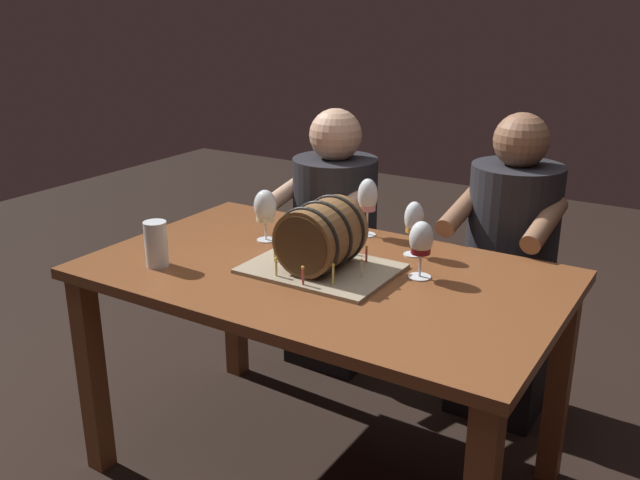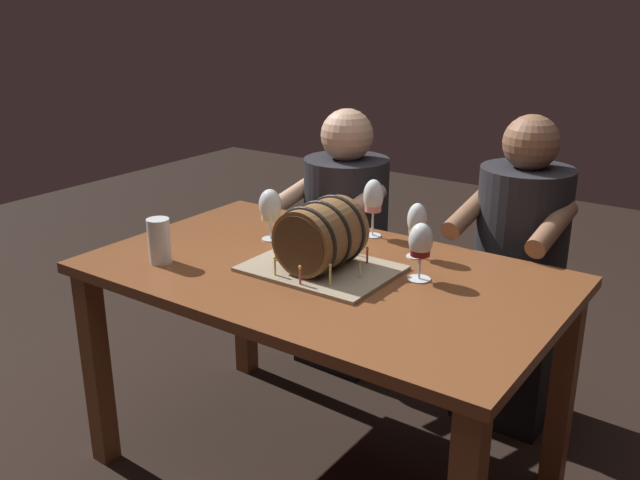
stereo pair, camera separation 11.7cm
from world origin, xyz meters
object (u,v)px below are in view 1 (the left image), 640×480
object	(u,v)px
wine_glass_red	(421,241)
person_seated_left	(334,247)
person_seated_right	(508,280)
beer_pint	(156,247)
wine_glass_white	(265,208)
wine_glass_amber	(414,220)
barrel_cake	(320,240)
dining_table	(322,300)
wine_glass_rose	(368,198)

from	to	relation	value
wine_glass_red	person_seated_left	world-z (taller)	person_seated_left
person_seated_right	beer_pint	bearing A→B (deg)	-131.16
wine_glass_red	beer_pint	world-z (taller)	wine_glass_red
wine_glass_white	beer_pint	xyz separation A→B (m)	(-0.15, -0.38, -0.05)
wine_glass_white	person_seated_left	distance (m)	0.68
wine_glass_amber	person_seated_right	distance (m)	0.59
wine_glass_amber	person_seated_left	xyz separation A→B (m)	(-0.57, 0.45, -0.34)
barrel_cake	wine_glass_red	bearing A→B (deg)	20.47
wine_glass_amber	beer_pint	xyz separation A→B (m)	(-0.65, -0.52, -0.06)
dining_table	person_seated_left	distance (m)	0.83
wine_glass_red	person_seated_right	distance (m)	0.71
wine_glass_rose	wine_glass_white	size ratio (longest dim) A/B	1.14
beer_pint	dining_table	bearing A→B (deg)	28.15
dining_table	person_seated_right	world-z (taller)	person_seated_right
wine_glass_amber	person_seated_left	bearing A→B (deg)	141.56
barrel_cake	wine_glass_red	world-z (taller)	barrel_cake
barrel_cake	beer_pint	distance (m)	0.52
person_seated_right	barrel_cake	bearing A→B (deg)	-118.03
dining_table	person_seated_left	world-z (taller)	person_seated_left
wine_glass_white	wine_glass_amber	bearing A→B (deg)	15.49
wine_glass_red	beer_pint	xyz separation A→B (m)	(-0.75, -0.35, -0.05)
wine_glass_rose	person_seated_left	distance (m)	0.61
wine_glass_rose	person_seated_right	distance (m)	0.65
wine_glass_red	person_seated_left	size ratio (longest dim) A/B	0.16
dining_table	barrel_cake	world-z (taller)	barrel_cake
person_seated_left	person_seated_right	xyz separation A→B (m)	(0.77, -0.00, 0.01)
barrel_cake	wine_glass_red	xyz separation A→B (m)	(0.29, 0.11, 0.02)
dining_table	person_seated_right	xyz separation A→B (m)	(0.38, 0.72, -0.10)
wine_glass_rose	beer_pint	distance (m)	0.75
wine_glass_rose	beer_pint	size ratio (longest dim) A/B	1.42
wine_glass_rose	beer_pint	xyz separation A→B (m)	(-0.42, -0.62, -0.07)
wine_glass_red	beer_pint	size ratio (longest dim) A/B	1.23
wine_glass_rose	beer_pint	world-z (taller)	wine_glass_rose
person_seated_left	wine_glass_red	bearing A→B (deg)	-42.80
wine_glass_rose	person_seated_right	size ratio (longest dim) A/B	0.18
beer_pint	person_seated_right	xyz separation A→B (m)	(0.85, 0.97, -0.27)
wine_glass_amber	wine_glass_rose	distance (m)	0.25
wine_glass_rose	person_seated_right	bearing A→B (deg)	39.75
wine_glass_red	wine_glass_white	world-z (taller)	wine_glass_white
barrel_cake	wine_glass_white	size ratio (longest dim) A/B	2.46
person_seated_right	person_seated_left	bearing A→B (deg)	179.99
barrel_cake	wine_glass_white	xyz separation A→B (m)	(-0.31, 0.14, 0.02)
dining_table	wine_glass_white	distance (m)	0.41
wine_glass_red	person_seated_right	world-z (taller)	person_seated_right
wine_glass_amber	wine_glass_rose	world-z (taller)	wine_glass_rose
barrel_cake	wine_glass_white	bearing A→B (deg)	155.89
barrel_cake	dining_table	bearing A→B (deg)	58.85
dining_table	wine_glass_white	world-z (taller)	wine_glass_white
dining_table	beer_pint	bearing A→B (deg)	-151.85
wine_glass_amber	person_seated_left	distance (m)	0.80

